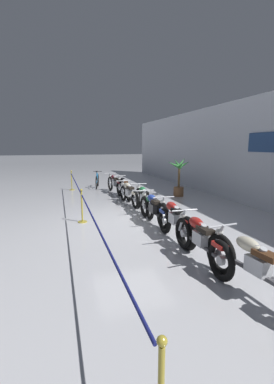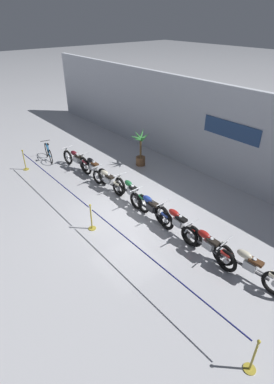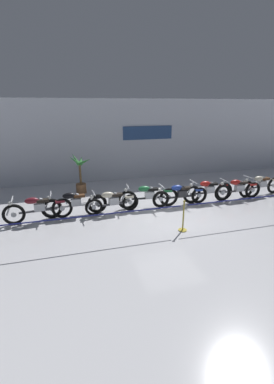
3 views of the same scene
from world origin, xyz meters
name	(u,v)px [view 3 (image 3 of 3)]	position (x,y,z in m)	size (l,w,h in m)	color
ground_plane	(169,212)	(0.00, 0.00, 0.00)	(120.00, 120.00, 0.00)	silver
back_wall	(135,140)	(0.00, 5.12, 2.10)	(28.00, 0.29, 4.20)	silver
motorcycle_maroon_0	(38,208)	(-4.72, 0.52, 0.48)	(2.34, 0.62, 0.95)	black
motorcycle_black_1	(75,204)	(-3.47, 0.68, 0.47)	(2.38, 0.62, 0.95)	black
motorcycle_cream_2	(112,202)	(-2.10, 0.54, 0.46)	(2.08, 0.62, 0.91)	black
motorcycle_green_3	(148,196)	(-0.64, 0.69, 0.48)	(2.44, 0.62, 0.96)	black
motorcycle_blue_4	(180,195)	(0.69, 0.56, 0.46)	(2.39, 0.62, 0.93)	black
motorcycle_red_5	(208,191)	(1.98, 0.63, 0.48)	(2.27, 0.62, 0.97)	black
motorcycle_red_6	(238,189)	(3.37, 0.55, 0.47)	(2.22, 0.62, 0.94)	black
motorcycle_cream_7	(261,185)	(4.69, 0.74, 0.48)	(2.37, 0.62, 0.96)	black
potted_palm_left_of_row	(80,175)	(-3.08, 3.23, 0.85)	(1.00, 1.04, 1.87)	brown
stanchion_far_left	(144,214)	(-1.49, -1.49, 0.76)	(12.55, 0.28, 1.05)	gold
stanchion_mid_left	(183,220)	(-0.15, -1.49, 0.36)	(0.28, 0.28, 1.05)	gold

